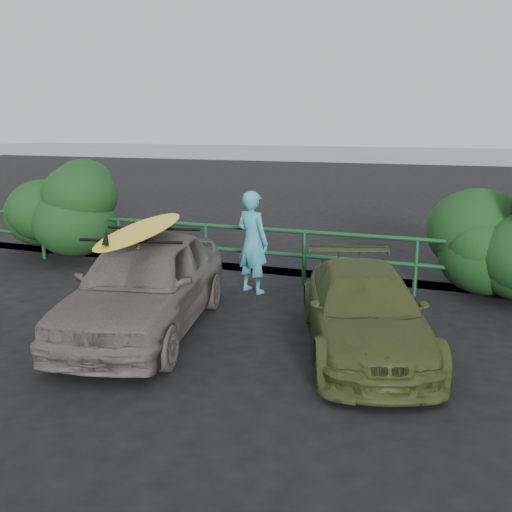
{
  "coord_description": "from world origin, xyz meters",
  "views": [
    {
      "loc": [
        3.79,
        -4.9,
        2.91
      ],
      "look_at": [
        0.92,
        2.7,
        1.04
      ],
      "focal_mm": 40.0,
      "sensor_mm": 36.0,
      "label": 1
    }
  ],
  "objects_px": {
    "guardrail": "(254,253)",
    "surfboard": "(143,230)",
    "sedan": "(145,284)",
    "man": "(252,242)",
    "olive_vehicle": "(364,310)"
  },
  "relations": [
    {
      "from": "guardrail",
      "to": "surfboard",
      "type": "bearing_deg",
      "value": -98.8
    },
    {
      "from": "sedan",
      "to": "olive_vehicle",
      "type": "xyz_separation_m",
      "value": [
        3.08,
        0.4,
        -0.16
      ]
    },
    {
      "from": "sedan",
      "to": "guardrail",
      "type": "bearing_deg",
      "value": 69.35
    },
    {
      "from": "guardrail",
      "to": "sedan",
      "type": "height_order",
      "value": "sedan"
    },
    {
      "from": "olive_vehicle",
      "to": "surfboard",
      "type": "bearing_deg",
      "value": 168.32
    },
    {
      "from": "man",
      "to": "sedan",
      "type": "bearing_deg",
      "value": 93.54
    },
    {
      "from": "guardrail",
      "to": "olive_vehicle",
      "type": "relative_size",
      "value": 3.83
    },
    {
      "from": "olive_vehicle",
      "to": "surfboard",
      "type": "xyz_separation_m",
      "value": [
        -3.08,
        -0.4,
        0.95
      ]
    },
    {
      "from": "guardrail",
      "to": "surfboard",
      "type": "height_order",
      "value": "surfboard"
    },
    {
      "from": "guardrail",
      "to": "sedan",
      "type": "relative_size",
      "value": 3.44
    },
    {
      "from": "surfboard",
      "to": "olive_vehicle",
      "type": "bearing_deg",
      "value": -4.49
    },
    {
      "from": "sedan",
      "to": "man",
      "type": "height_order",
      "value": "man"
    },
    {
      "from": "surfboard",
      "to": "man",
      "type": "bearing_deg",
      "value": 60.5
    },
    {
      "from": "sedan",
      "to": "surfboard",
      "type": "height_order",
      "value": "surfboard"
    },
    {
      "from": "olive_vehicle",
      "to": "sedan",
      "type": "bearing_deg",
      "value": 168.32
    }
  ]
}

